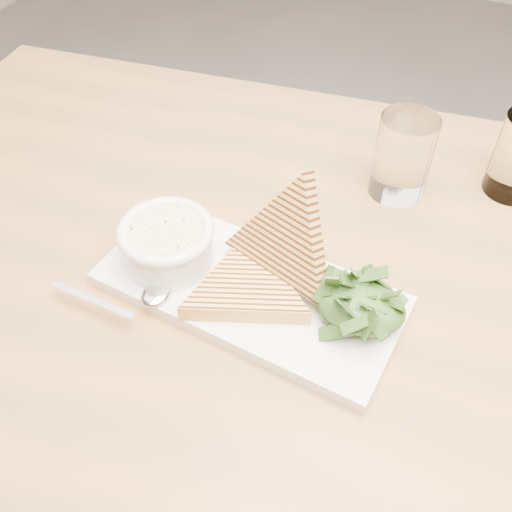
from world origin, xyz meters
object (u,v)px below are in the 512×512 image
at_px(soup_bowl, 168,248).
at_px(glass_near, 403,157).
at_px(platter, 249,290).
at_px(table_top, 282,287).

height_order(soup_bowl, glass_near, glass_near).
relative_size(platter, glass_near, 3.00).
xyz_separation_m(platter, soup_bowl, (-0.11, -0.00, 0.03)).
height_order(platter, soup_bowl, soup_bowl).
distance_m(table_top, platter, 0.06).
bearing_deg(glass_near, soup_bowl, -129.54).
xyz_separation_m(table_top, soup_bowl, (-0.13, -0.04, 0.06)).
bearing_deg(table_top, platter, -121.08).
distance_m(platter, soup_bowl, 0.11).
relative_size(soup_bowl, glass_near, 0.90).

